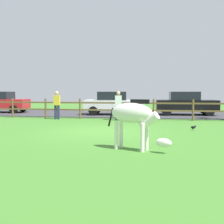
{
  "coord_description": "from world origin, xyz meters",
  "views": [
    {
      "loc": [
        2.5,
        -11.34,
        1.63
      ],
      "look_at": [
        0.4,
        0.51,
        0.76
      ],
      "focal_mm": 45.77,
      "sensor_mm": 36.0,
      "label": 1
    }
  ],
  "objects": [
    {
      "name": "parked_car_white",
      "position": [
        -0.73,
        7.76,
        0.84
      ],
      "size": [
        4.13,
        2.16,
        1.56
      ],
      "color": "white",
      "rests_on": "parking_asphalt"
    },
    {
      "name": "paddock_fence",
      "position": [
        -0.15,
        5.0,
        0.69
      ],
      "size": [
        21.81,
        0.11,
        1.2
      ],
      "color": "brown",
      "rests_on": "ground_plane"
    },
    {
      "name": "visitor_left_of_tree",
      "position": [
        0.08,
        4.42,
        0.91
      ],
      "size": [
        0.38,
        0.26,
        1.64
      ],
      "color": "#232847",
      "rests_on": "ground_plane"
    },
    {
      "name": "crow_on_grass",
      "position": [
        3.79,
        0.95,
        0.13
      ],
      "size": [
        0.21,
        0.1,
        0.2
      ],
      "color": "black",
      "rests_on": "ground_plane"
    },
    {
      "name": "parking_asphalt",
      "position": [
        0.0,
        9.3,
        0.03
      ],
      "size": [
        28.0,
        7.4,
        0.05
      ],
      "primitive_type": "cube",
      "color": "#38383D",
      "rests_on": "ground_plane"
    },
    {
      "name": "parked_car_black",
      "position": [
        4.05,
        8.39,
        0.84
      ],
      "size": [
        4.1,
        2.09,
        1.56
      ],
      "color": "black",
      "rests_on": "parking_asphalt"
    },
    {
      "name": "parked_car_red",
      "position": [
        -9.5,
        8.29,
        0.84
      ],
      "size": [
        4.14,
        2.17,
        1.56
      ],
      "color": "red",
      "rests_on": "parking_asphalt"
    },
    {
      "name": "ground_plane",
      "position": [
        0.0,
        0.0,
        0.0
      ],
      "size": [
        60.0,
        60.0,
        0.0
      ],
      "primitive_type": "plane",
      "color": "#3D7528"
    },
    {
      "name": "zebra",
      "position": [
        1.74,
        -3.51,
        0.93
      ],
      "size": [
        1.85,
        0.94,
        1.41
      ],
      "color": "white",
      "rests_on": "ground_plane"
    },
    {
      "name": "visitor_right_of_tree",
      "position": [
        -3.56,
        4.46,
        0.91
      ],
      "size": [
        0.37,
        0.23,
        1.64
      ],
      "color": "#232847",
      "rests_on": "ground_plane"
    }
  ]
}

